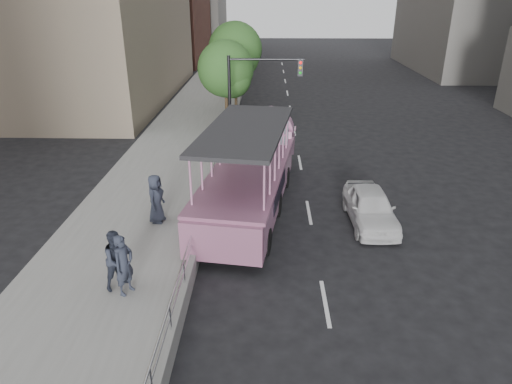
{
  "coord_description": "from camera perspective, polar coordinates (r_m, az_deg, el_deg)",
  "views": [
    {
      "loc": [
        -0.75,
        -12.98,
        8.41
      ],
      "look_at": [
        -1.15,
        2.39,
        1.6
      ],
      "focal_mm": 32.0,
      "sensor_mm": 36.0,
      "label": 1
    }
  ],
  "objects": [
    {
      "name": "kerb_wall",
      "position": [
        17.11,
        -6.65,
        -3.91
      ],
      "size": [
        0.24,
        30.0,
        0.36
      ],
      "primitive_type": "cube",
      "color": "gray",
      "rests_on": "sidewalk"
    },
    {
      "name": "traffic_signal",
      "position": [
        25.96,
        -0.66,
        12.96
      ],
      "size": [
        4.2,
        0.32,
        5.2
      ],
      "color": "black",
      "rests_on": "ground"
    },
    {
      "name": "sidewalk",
      "position": [
        24.92,
        -10.19,
        4.13
      ],
      "size": [
        5.5,
        80.0,
        0.3
      ],
      "primitive_type": "cube",
      "color": "#999994",
      "rests_on": "ground"
    },
    {
      "name": "pedestrian_near",
      "position": [
        13.71,
        -16.17,
        -8.74
      ],
      "size": [
        0.71,
        0.81,
        1.87
      ],
      "primitive_type": "imported",
      "rotation": [
        0.0,
        0.0,
        1.11
      ],
      "color": "#292F3D",
      "rests_on": "sidewalk"
    },
    {
      "name": "street_tree_far",
      "position": [
        35.23,
        -2.46,
        17.15
      ],
      "size": [
        3.97,
        3.97,
        6.45
      ],
      "color": "#362618",
      "rests_on": "ground"
    },
    {
      "name": "ground",
      "position": [
        15.48,
        4.09,
        -9.09
      ],
      "size": [
        160.0,
        160.0,
        0.0
      ],
      "primitive_type": "plane",
      "color": "black"
    },
    {
      "name": "car",
      "position": [
        18.3,
        14.11,
        -1.81
      ],
      "size": [
        1.79,
        4.16,
        1.4
      ],
      "primitive_type": "imported",
      "rotation": [
        0.0,
        0.0,
        0.03
      ],
      "color": "white",
      "rests_on": "ground"
    },
    {
      "name": "pedestrian_far",
      "position": [
        17.54,
        -12.41,
        -0.82
      ],
      "size": [
        0.76,
        1.02,
        1.9
      ],
      "primitive_type": "imported",
      "rotation": [
        0.0,
        0.0,
        1.4
      ],
      "color": "#292F3D",
      "rests_on": "sidewalk"
    },
    {
      "name": "guardrail",
      "position": [
        16.82,
        -6.76,
        -1.91
      ],
      "size": [
        0.07,
        22.0,
        0.71
      ],
      "color": "silver",
      "rests_on": "kerb_wall"
    },
    {
      "name": "duck_boat",
      "position": [
        19.42,
        -0.4,
        2.64
      ],
      "size": [
        4.26,
        11.44,
        3.71
      ],
      "color": "black",
      "rests_on": "ground"
    },
    {
      "name": "parking_sign",
      "position": [
        20.59,
        -4.87,
        4.55
      ],
      "size": [
        0.15,
        0.57,
        2.56
      ],
      "color": "black",
      "rests_on": "ground"
    },
    {
      "name": "street_tree_near",
      "position": [
        29.38,
        -3.63,
        14.83
      ],
      "size": [
        3.52,
        3.52,
        5.72
      ],
      "color": "#362618",
      "rests_on": "ground"
    },
    {
      "name": "pedestrian_mid",
      "position": [
        14.04,
        -16.93,
        -8.06
      ],
      "size": [
        1.1,
        1.14,
        1.85
      ],
      "primitive_type": "imported",
      "rotation": [
        0.0,
        0.0,
        0.92
      ],
      "color": "#292F3D",
      "rests_on": "sidewalk"
    }
  ]
}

